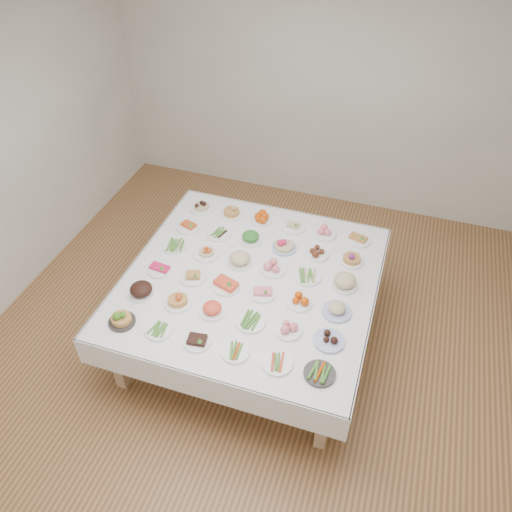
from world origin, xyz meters
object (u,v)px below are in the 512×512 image
(display_table, at_px, (251,284))
(dish_35, at_px, (358,237))
(dish_0, at_px, (121,317))
(dish_18, at_px, (176,246))

(display_table, relative_size, dish_35, 9.10)
(display_table, height_order, dish_0, dish_0)
(dish_0, distance_m, dish_18, 0.95)
(dish_0, bearing_deg, dish_35, 45.08)
(display_table, distance_m, dish_0, 1.13)
(display_table, relative_size, dish_0, 10.26)
(dish_0, xyz_separation_m, dish_35, (1.58, 1.58, -0.02))
(dish_18, bearing_deg, display_table, -11.72)
(dish_0, bearing_deg, display_table, 44.90)
(display_table, distance_m, dish_18, 0.80)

